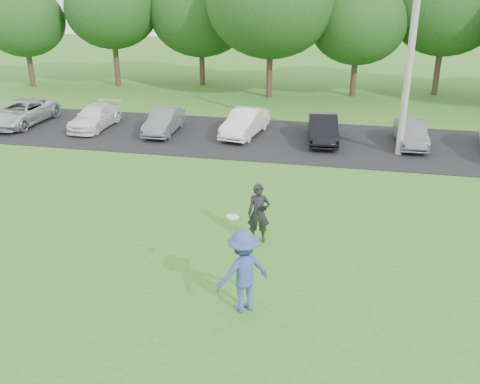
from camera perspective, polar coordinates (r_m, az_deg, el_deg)
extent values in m
plane|color=#30681D|center=(13.19, -3.20, -11.04)|extent=(100.00, 100.00, 0.00)
cube|color=black|center=(24.84, 4.54, 5.60)|extent=(32.00, 6.50, 0.03)
cylinder|color=#979792|center=(22.75, 17.89, 15.13)|extent=(0.28, 0.28, 9.42)
imported|color=#32478D|center=(12.23, 0.34, -8.44)|extent=(1.47, 1.39, 2.00)
cylinder|color=white|center=(11.65, -0.79, -2.67)|extent=(0.27, 0.27, 0.07)
imported|color=black|center=(15.24, 2.00, -2.29)|extent=(0.70, 0.51, 1.76)
cube|color=black|center=(14.94, 2.58, -1.74)|extent=(0.15, 0.12, 0.10)
imported|color=#B3B6BB|center=(29.24, -22.27, 7.86)|extent=(2.16, 4.41, 1.20)
imported|color=white|center=(27.42, -15.22, 7.72)|extent=(1.60, 3.73, 1.07)
imported|color=#5B5E63|center=(25.89, -8.13, 7.46)|extent=(1.26, 3.38, 1.10)
imported|color=silver|center=(25.25, 0.53, 7.40)|extent=(1.85, 3.80, 1.20)
imported|color=black|center=(24.56, 8.82, 6.69)|extent=(1.65, 3.75, 1.20)
imported|color=#57595E|center=(24.92, 17.77, 5.97)|extent=(1.37, 3.38, 1.09)
cylinder|color=#38281C|center=(38.89, -21.41, 12.06)|extent=(0.36, 0.36, 2.20)
ellipsoid|color=#214C19|center=(38.51, -22.08, 16.50)|extent=(5.20, 5.20, 4.42)
cylinder|color=#38281C|center=(37.43, -13.01, 13.05)|extent=(0.36, 0.36, 2.70)
ellipsoid|color=#214C19|center=(37.02, -13.52, 18.50)|extent=(5.94, 5.94, 5.05)
cylinder|color=#38281C|center=(36.88, -4.05, 13.02)|extent=(0.36, 0.36, 2.20)
ellipsoid|color=#214C19|center=(36.44, -4.22, 18.62)|extent=(6.68, 6.68, 5.68)
cylinder|color=#38281C|center=(33.08, 3.15, 12.35)|extent=(0.36, 0.36, 2.70)
ellipsoid|color=#214C19|center=(32.59, 3.31, 19.52)|extent=(7.42, 7.42, 6.31)
cylinder|color=#38281C|center=(34.13, 12.02, 11.80)|extent=(0.36, 0.36, 2.20)
ellipsoid|color=#214C19|center=(33.68, 12.49, 17.24)|extent=(5.76, 5.76, 4.90)
cylinder|color=#38281C|center=(35.82, 20.26, 11.83)|extent=(0.36, 0.36, 2.70)
ellipsoid|color=#214C19|center=(35.38, 21.12, 17.83)|extent=(6.50, 6.50, 5.53)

